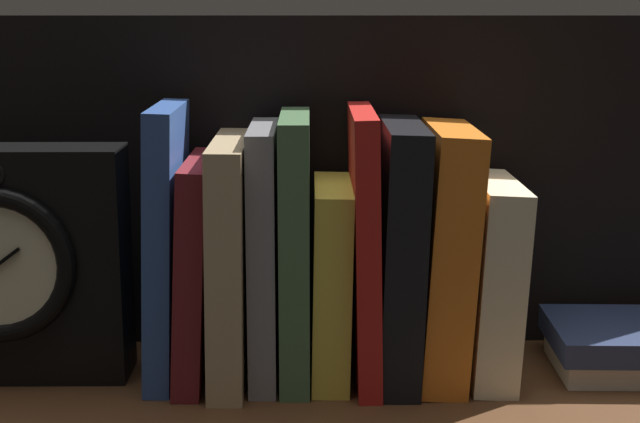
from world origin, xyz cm
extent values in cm
cube|color=#4C2D19|center=(0.00, 0.00, -1.25)|extent=(88.91, 24.60, 2.50)
cube|color=black|center=(0.00, 11.70, 16.49)|extent=(88.91, 1.20, 32.98)
cube|color=#2D4C8E|center=(-14.57, 2.63, 12.60)|extent=(3.27, 13.37, 25.26)
cube|color=maroon|center=(-11.82, 2.63, 10.16)|extent=(3.54, 15.12, 20.43)
cube|color=tan|center=(-8.71, 2.63, 11.06)|extent=(3.39, 16.95, 22.15)
cube|color=gray|center=(-5.62, 2.63, 11.67)|extent=(2.52, 13.88, 23.35)
cube|color=#476B44|center=(-2.76, 2.63, 12.16)|extent=(2.78, 14.56, 24.33)
cube|color=gold|center=(0.55, 2.63, 9.01)|extent=(3.70, 13.66, 18.08)
cube|color=red|center=(3.59, 2.63, 12.39)|extent=(2.67, 16.05, 24.82)
cube|color=black|center=(6.76, 2.63, 11.77)|extent=(4.34, 15.64, 23.63)
cube|color=orange|center=(10.95, 2.63, 11.61)|extent=(5.33, 14.80, 23.41)
cube|color=beige|center=(15.31, 2.63, 9.15)|extent=(4.79, 14.16, 18.45)
cube|color=black|center=(-29.04, 2.36, 10.77)|extent=(21.55, 6.21, 21.55)
cube|color=black|center=(-27.92, -1.65, 12.34)|extent=(2.41, 0.30, 1.91)
camera|label=1|loc=(-1.32, -83.84, 34.13)|focal=54.49mm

